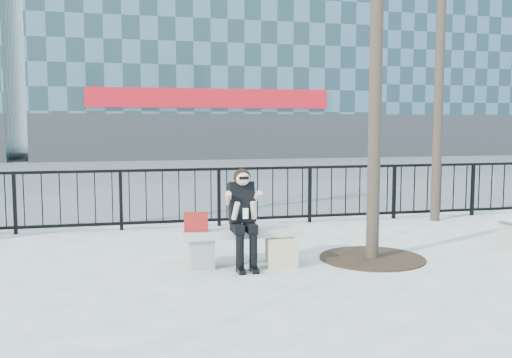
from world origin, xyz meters
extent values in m
plane|color=gray|center=(0.00, 0.00, 0.00)|extent=(120.00, 120.00, 0.00)
cube|color=#474747|center=(0.00, 15.00, 0.00)|extent=(60.00, 23.00, 0.01)
cube|color=black|center=(0.00, 3.00, 1.08)|extent=(14.00, 0.05, 0.05)
cube|color=black|center=(0.00, 3.00, 0.12)|extent=(14.00, 0.05, 0.05)
cube|color=#2D2D30|center=(3.00, 21.96, 1.20)|extent=(18.00, 0.08, 2.40)
cube|color=#B50C17|center=(3.00, 21.90, 3.20)|extent=(12.60, 0.12, 1.00)
cube|color=#455F6F|center=(20.00, 27.00, 10.00)|extent=(16.00, 10.00, 20.00)
cube|color=#2D2D30|center=(20.00, 21.96, 1.20)|extent=(16.00, 0.08, 2.40)
cylinder|color=black|center=(4.50, 2.60, 3.50)|extent=(0.18, 0.18, 7.00)
cylinder|color=black|center=(1.90, -0.10, 0.01)|extent=(1.50, 1.50, 0.02)
cube|color=slate|center=(-0.55, 0.00, 0.20)|extent=(0.32, 0.38, 0.40)
cube|color=slate|center=(0.55, 0.00, 0.20)|extent=(0.32, 0.38, 0.40)
cube|color=gray|center=(0.00, 0.00, 0.45)|extent=(1.65, 0.46, 0.09)
cube|color=maroon|center=(-0.61, 0.02, 0.62)|extent=(0.33, 0.20, 0.26)
cube|color=beige|center=(0.51, -0.30, 0.19)|extent=(0.42, 0.20, 0.39)
camera|label=1|loc=(-1.56, -7.53, 1.95)|focal=40.00mm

